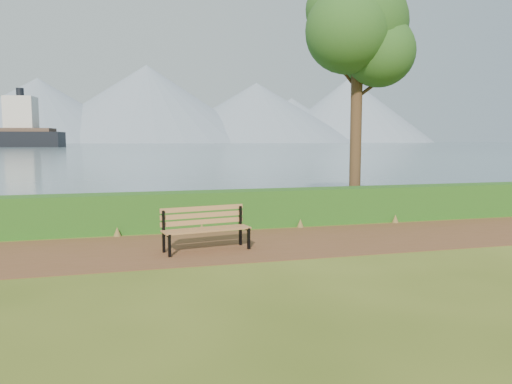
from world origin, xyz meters
name	(u,v)px	position (x,y,z in m)	size (l,w,h in m)	color
ground	(265,246)	(0.00, 0.00, 0.00)	(140.00, 140.00, 0.00)	#415117
path	(262,243)	(0.00, 0.30, 0.01)	(40.00, 3.40, 0.01)	brown
hedge	(238,209)	(0.00, 2.60, 0.50)	(32.00, 0.85, 1.00)	#1C4814
water	(125,144)	(0.00, 260.00, 0.01)	(700.00, 510.00, 0.00)	#465F71
mountains	(110,108)	(-9.17, 406.05, 27.70)	(585.00, 190.00, 70.00)	slate
bench	(205,225)	(-1.36, -0.03, 0.54)	(1.95, 0.86, 0.94)	black
tree	(358,30)	(4.17, 3.97, 5.78)	(3.65, 3.50, 7.78)	#321E14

